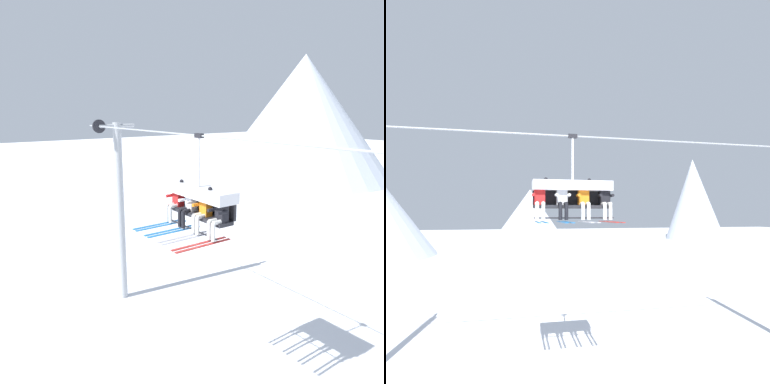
{
  "view_description": "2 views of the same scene",
  "coord_description": "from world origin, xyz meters",
  "views": [
    {
      "loc": [
        8.87,
        -6.84,
        8.66
      ],
      "look_at": [
        0.53,
        -0.85,
        6.38
      ],
      "focal_mm": 35.0,
      "sensor_mm": 36.0,
      "label": 1
    },
    {
      "loc": [
        -0.87,
        -9.79,
        5.57
      ],
      "look_at": [
        0.95,
        -0.84,
        6.23
      ],
      "focal_mm": 28.0,
      "sensor_mm": 36.0,
      "label": 2
    }
  ],
  "objects": [
    {
      "name": "skier_white",
      "position": [
        0.45,
        -0.95,
        5.99
      ],
      "size": [
        0.46,
        1.7,
        1.23
      ],
      "color": "silver"
    },
    {
      "name": "skier_red",
      "position": [
        -0.21,
        -0.94,
        6.01
      ],
      "size": [
        0.48,
        1.7,
        1.34
      ],
      "color": "red"
    },
    {
      "name": "mountain_peak_west",
      "position": [
        -22.54,
        33.18,
        7.7
      ],
      "size": [
        22.39,
        22.39,
        15.4
      ],
      "color": "silver",
      "rests_on": "ground_plane"
    },
    {
      "name": "lift_cable",
      "position": [
        2.25,
        -0.8,
        7.97
      ],
      "size": [
        18.82,
        0.05,
        0.05
      ],
      "color": "#9EA3A8"
    },
    {
      "name": "ground_plane",
      "position": [
        0.0,
        0.0,
        0.0
      ],
      "size": [
        200.0,
        200.0,
        0.0
      ],
      "primitive_type": "plane",
      "color": "white"
    },
    {
      "name": "skier_black",
      "position": [
        1.8,
        -0.95,
        5.99
      ],
      "size": [
        0.46,
        1.7,
        1.23
      ],
      "color": "black"
    },
    {
      "name": "chairlift_chair",
      "position": [
        0.79,
        -0.73,
        6.28
      ],
      "size": [
        2.44,
        0.74,
        2.61
      ],
      "color": "#232328"
    },
    {
      "name": "skier_orange",
      "position": [
        1.13,
        -0.94,
        6.01
      ],
      "size": [
        0.48,
        1.7,
        1.34
      ],
      "color": "orange"
    },
    {
      "name": "lift_tower_near",
      "position": [
        -6.16,
        -0.02,
        4.29
      ],
      "size": [
        0.36,
        1.88,
        8.25
      ],
      "color": "#9EA3A8",
      "rests_on": "ground_plane"
    }
  ]
}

